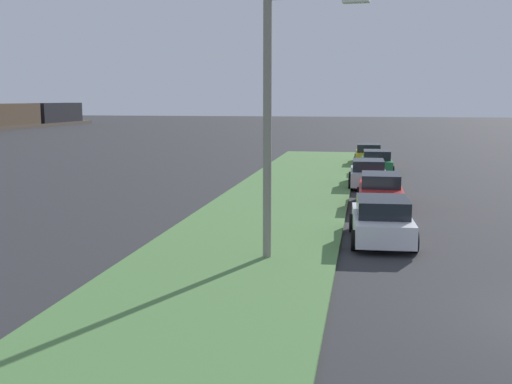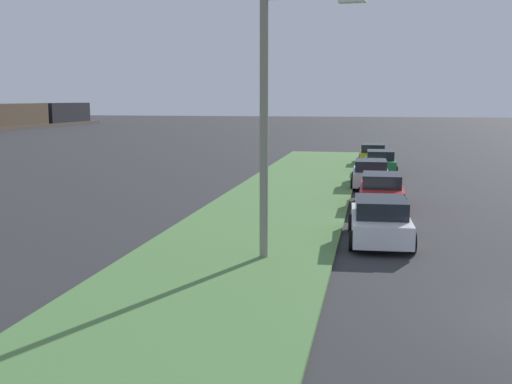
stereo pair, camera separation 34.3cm
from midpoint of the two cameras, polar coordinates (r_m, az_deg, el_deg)
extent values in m
cube|color=#517F42|center=(23.86, 1.38, -2.44)|extent=(60.00, 6.00, 0.12)
cube|color=silver|center=(20.56, 11.88, -2.98)|extent=(4.39, 2.02, 0.70)
cube|color=black|center=(20.25, 11.97, -1.36)|extent=(2.28, 1.71, 0.55)
cylinder|color=black|center=(21.89, 9.28, -2.87)|extent=(0.65, 0.25, 0.64)
cylinder|color=black|center=(22.00, 13.97, -2.95)|extent=(0.65, 0.25, 0.64)
cylinder|color=black|center=(19.25, 9.42, -4.46)|extent=(0.65, 0.25, 0.64)
cylinder|color=black|center=(19.38, 14.77, -4.54)|extent=(0.65, 0.25, 0.64)
cube|color=red|center=(27.20, 11.88, -0.16)|extent=(4.31, 1.83, 0.70)
cube|color=black|center=(26.92, 11.93, 1.09)|extent=(2.21, 1.61, 0.55)
cylinder|color=black|center=(28.57, 10.01, -0.20)|extent=(0.64, 0.22, 0.64)
cylinder|color=black|center=(28.61, 13.62, -0.30)|extent=(0.64, 0.22, 0.64)
cylinder|color=black|center=(25.90, 9.93, -1.10)|extent=(0.64, 0.22, 0.64)
cylinder|color=black|center=(25.95, 13.91, -1.21)|extent=(0.64, 0.22, 0.64)
cube|color=#B2B5BA|center=(33.14, 10.85, 1.42)|extent=(4.34, 1.90, 0.70)
cube|color=black|center=(32.87, 10.88, 2.46)|extent=(2.24, 1.65, 0.55)
cylinder|color=black|center=(34.51, 9.30, 1.33)|extent=(0.64, 0.23, 0.64)
cylinder|color=black|center=(34.54, 12.29, 1.25)|extent=(0.64, 0.23, 0.64)
cylinder|color=black|center=(31.83, 9.25, 0.72)|extent=(0.64, 0.23, 0.64)
cylinder|color=black|center=(31.87, 12.49, 0.63)|extent=(0.64, 0.23, 0.64)
cube|color=#1E6B38|center=(39.26, 11.65, 2.50)|extent=(4.34, 1.90, 0.70)
cube|color=black|center=(39.00, 11.69, 3.39)|extent=(2.24, 1.65, 0.55)
cylinder|color=black|center=(40.61, 10.31, 2.39)|extent=(0.64, 0.23, 0.64)
cylinder|color=black|center=(40.67, 12.85, 2.32)|extent=(0.64, 0.23, 0.64)
cylinder|color=black|center=(37.92, 10.35, 1.95)|extent=(0.64, 0.23, 0.64)
cylinder|color=black|center=(37.99, 13.07, 1.88)|extent=(0.64, 0.23, 0.64)
cube|color=gold|center=(44.75, 10.98, 3.26)|extent=(4.30, 1.81, 0.70)
cube|color=black|center=(44.50, 11.01, 4.03)|extent=(2.20, 1.60, 0.55)
cylinder|color=black|center=(46.13, 9.86, 3.13)|extent=(0.64, 0.22, 0.64)
cylinder|color=black|center=(46.13, 12.10, 3.07)|extent=(0.64, 0.22, 0.64)
cylinder|color=black|center=(43.44, 9.78, 2.80)|extent=(0.64, 0.22, 0.64)
cylinder|color=black|center=(43.44, 12.16, 2.73)|extent=(0.64, 0.22, 0.64)
cube|color=#473828|center=(103.14, -21.23, 6.70)|extent=(14.00, 3.00, 3.40)
cube|color=black|center=(116.29, -17.23, 7.05)|extent=(14.00, 3.00, 3.40)
cylinder|color=gray|center=(17.35, 1.31, 5.68)|extent=(0.24, 0.24, 7.50)
camera|label=1|loc=(0.17, -89.59, 0.06)|focal=43.19mm
camera|label=2|loc=(0.17, 90.41, -0.06)|focal=43.19mm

